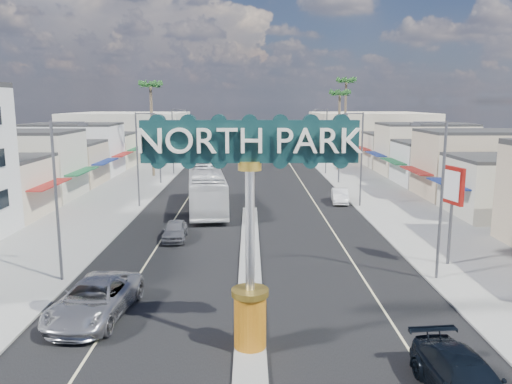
{
  "coord_description": "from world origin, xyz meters",
  "views": [
    {
      "loc": [
        0.0,
        -16.89,
        10.0
      ],
      "look_at": [
        0.37,
        12.84,
        4.59
      ],
      "focal_mm": 35.0,
      "sensor_mm": 36.0,
      "label": 1
    }
  ],
  "objects_px": {
    "traffic_signal_right": "(325,149)",
    "suv_left": "(95,299)",
    "streetlight_l_far": "(174,138)",
    "traffic_signal_left": "(175,149)",
    "palm_left_far": "(151,90)",
    "streetlight_r_near": "(439,192)",
    "city_bus": "(207,190)",
    "palm_right_mid": "(340,97)",
    "streetlight_l_near": "(59,193)",
    "streetlight_r_far": "(325,138)",
    "streetlight_l_mid": "(139,155)",
    "gateway_sign": "(250,208)",
    "bank_pylon_sign": "(453,191)",
    "car_parked_right": "(340,196)",
    "palm_right_far": "(346,86)",
    "streetlight_r_mid": "(360,154)",
    "suv_right": "(465,381)",
    "car_parked_left": "(175,230)"
  },
  "relations": [
    {
      "from": "streetlight_r_near",
      "to": "streetlight_l_far",
      "type": "bearing_deg",
      "value": 116.42
    },
    {
      "from": "streetlight_l_mid",
      "to": "palm_left_far",
      "type": "distance_m",
      "value": 21.16
    },
    {
      "from": "streetlight_l_mid",
      "to": "city_bus",
      "type": "bearing_deg",
      "value": -11.13
    },
    {
      "from": "gateway_sign",
      "to": "bank_pylon_sign",
      "type": "height_order",
      "value": "gateway_sign"
    },
    {
      "from": "traffic_signal_right",
      "to": "streetlight_l_far",
      "type": "bearing_deg",
      "value": 157.8
    },
    {
      "from": "car_parked_right",
      "to": "palm_left_far",
      "type": "bearing_deg",
      "value": 146.47
    },
    {
      "from": "streetlight_l_near",
      "to": "streetlight_r_far",
      "type": "height_order",
      "value": "same"
    },
    {
      "from": "car_parked_right",
      "to": "bank_pylon_sign",
      "type": "xyz_separation_m",
      "value": [
        3.22,
        -19.41,
        3.98
      ]
    },
    {
      "from": "palm_left_far",
      "to": "city_bus",
      "type": "distance_m",
      "value": 25.0
    },
    {
      "from": "suv_right",
      "to": "streetlight_r_near",
      "type": "bearing_deg",
      "value": 69.46
    },
    {
      "from": "palm_right_far",
      "to": "car_parked_right",
      "type": "xyz_separation_m",
      "value": [
        -6.0,
        -30.13,
        -11.67
      ]
    },
    {
      "from": "palm_right_mid",
      "to": "gateway_sign",
      "type": "bearing_deg",
      "value": -103.53
    },
    {
      "from": "streetlight_l_far",
      "to": "palm_right_mid",
      "type": "xyz_separation_m",
      "value": [
        23.43,
        4.0,
        5.54
      ]
    },
    {
      "from": "suv_right",
      "to": "bank_pylon_sign",
      "type": "xyz_separation_m",
      "value": [
        5.02,
        14.16,
        3.91
      ]
    },
    {
      "from": "suv_left",
      "to": "traffic_signal_left",
      "type": "bearing_deg",
      "value": 99.12
    },
    {
      "from": "streetlight_l_near",
      "to": "streetlight_l_mid",
      "type": "height_order",
      "value": "same"
    },
    {
      "from": "bank_pylon_sign",
      "to": "car_parked_right",
      "type": "bearing_deg",
      "value": 86.42
    },
    {
      "from": "gateway_sign",
      "to": "palm_left_far",
      "type": "relative_size",
      "value": 0.7
    },
    {
      "from": "bank_pylon_sign",
      "to": "palm_left_far",
      "type": "bearing_deg",
      "value": 110.9
    },
    {
      "from": "traffic_signal_right",
      "to": "streetlight_l_mid",
      "type": "distance_m",
      "value": 24.11
    },
    {
      "from": "palm_right_far",
      "to": "suv_right",
      "type": "height_order",
      "value": "palm_right_far"
    },
    {
      "from": "traffic_signal_left",
      "to": "streetlight_l_near",
      "type": "bearing_deg",
      "value": -92.1
    },
    {
      "from": "city_bus",
      "to": "streetlight_l_near",
      "type": "bearing_deg",
      "value": -115.56
    },
    {
      "from": "traffic_signal_right",
      "to": "streetlight_l_mid",
      "type": "height_order",
      "value": "streetlight_l_mid"
    },
    {
      "from": "streetlight_l_near",
      "to": "palm_right_mid",
      "type": "distance_m",
      "value": 51.92
    },
    {
      "from": "gateway_sign",
      "to": "streetlight_l_mid",
      "type": "bearing_deg",
      "value": 110.42
    },
    {
      "from": "palm_right_mid",
      "to": "suv_left",
      "type": "distance_m",
      "value": 55.54
    },
    {
      "from": "bank_pylon_sign",
      "to": "streetlight_l_near",
      "type": "bearing_deg",
      "value": 173.22
    },
    {
      "from": "car_parked_left",
      "to": "traffic_signal_right",
      "type": "bearing_deg",
      "value": 57.3
    },
    {
      "from": "traffic_signal_right",
      "to": "suv_left",
      "type": "distance_m",
      "value": 42.27
    },
    {
      "from": "traffic_signal_left",
      "to": "city_bus",
      "type": "distance_m",
      "value": 16.28
    },
    {
      "from": "traffic_signal_right",
      "to": "suv_left",
      "type": "relative_size",
      "value": 0.94
    },
    {
      "from": "streetlight_l_near",
      "to": "streetlight_r_mid",
      "type": "height_order",
      "value": "same"
    },
    {
      "from": "traffic_signal_left",
      "to": "gateway_sign",
      "type": "bearing_deg",
      "value": -77.67
    },
    {
      "from": "traffic_signal_left",
      "to": "palm_left_far",
      "type": "distance_m",
      "value": 10.14
    },
    {
      "from": "bank_pylon_sign",
      "to": "traffic_signal_right",
      "type": "bearing_deg",
      "value": 82.5
    },
    {
      "from": "traffic_signal_left",
      "to": "car_parked_left",
      "type": "height_order",
      "value": "traffic_signal_left"
    },
    {
      "from": "streetlight_l_far",
      "to": "car_parked_left",
      "type": "distance_m",
      "value": 34.05
    },
    {
      "from": "streetlight_l_mid",
      "to": "gateway_sign",
      "type": "bearing_deg",
      "value": -69.58
    },
    {
      "from": "streetlight_r_far",
      "to": "bank_pylon_sign",
      "type": "relative_size",
      "value": 1.49
    },
    {
      "from": "palm_right_far",
      "to": "car_parked_right",
      "type": "height_order",
      "value": "palm_right_far"
    },
    {
      "from": "city_bus",
      "to": "gateway_sign",
      "type": "bearing_deg",
      "value": -88.13
    },
    {
      "from": "gateway_sign",
      "to": "streetlight_l_near",
      "type": "xyz_separation_m",
      "value": [
        -10.43,
        8.02,
        -0.86
      ]
    },
    {
      "from": "traffic_signal_right",
      "to": "streetlight_r_far",
      "type": "xyz_separation_m",
      "value": [
        1.25,
        8.01,
        0.79
      ]
    },
    {
      "from": "traffic_signal_right",
      "to": "streetlight_l_far",
      "type": "relative_size",
      "value": 0.67
    },
    {
      "from": "palm_right_far",
      "to": "suv_right",
      "type": "relative_size",
      "value": 2.62
    },
    {
      "from": "car_parked_left",
      "to": "bank_pylon_sign",
      "type": "height_order",
      "value": "bank_pylon_sign"
    },
    {
      "from": "car_parked_right",
      "to": "bank_pylon_sign",
      "type": "bearing_deg",
      "value": -74.63
    },
    {
      "from": "traffic_signal_right",
      "to": "palm_left_far",
      "type": "relative_size",
      "value": 0.46
    },
    {
      "from": "streetlight_r_mid",
      "to": "city_bus",
      "type": "distance_m",
      "value": 14.85
    }
  ]
}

